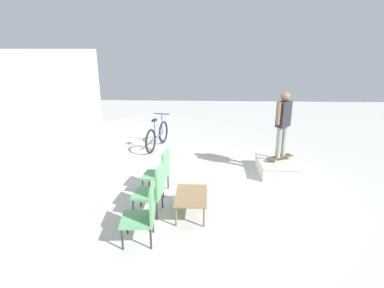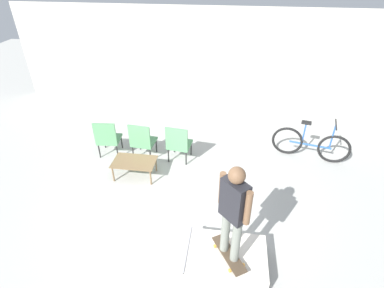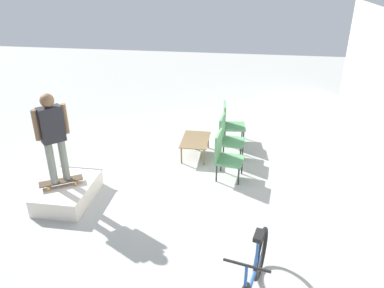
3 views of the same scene
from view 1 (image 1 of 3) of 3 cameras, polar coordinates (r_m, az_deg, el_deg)
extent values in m
plane|color=#A8A8A3|center=(6.80, 6.09, -8.63)|extent=(24.00, 24.00, 0.00)
cube|color=beige|center=(7.64, -32.32, 3.59)|extent=(12.00, 0.06, 3.00)
cube|color=silver|center=(7.88, 15.71, -4.14)|extent=(1.24, 0.86, 0.32)
cylinder|color=#B7B7BC|center=(7.26, 16.86, -4.77)|extent=(0.05, 0.86, 0.05)
cube|color=#473828|center=(7.84, 16.37, -2.37)|extent=(0.56, 0.74, 0.02)
cylinder|color=gold|center=(8.09, 16.95, -2.08)|extent=(0.05, 0.06, 0.05)
cylinder|color=gold|center=(7.94, 18.13, -2.56)|extent=(0.05, 0.06, 0.05)
cylinder|color=gold|center=(7.77, 14.54, -2.67)|extent=(0.05, 0.06, 0.05)
cylinder|color=gold|center=(7.62, 15.71, -3.18)|extent=(0.05, 0.06, 0.05)
cylinder|color=gray|center=(7.63, 16.20, 0.25)|extent=(0.13, 0.13, 0.78)
cylinder|color=gray|center=(7.81, 17.04, 0.57)|extent=(0.13, 0.13, 0.78)
cube|color=#232328|center=(7.55, 17.09, 5.46)|extent=(0.41, 0.41, 0.62)
cylinder|color=brown|center=(7.34, 16.15, 5.58)|extent=(0.09, 0.09, 0.52)
cylinder|color=brown|center=(7.75, 18.03, 6.02)|extent=(0.09, 0.09, 0.52)
sphere|color=brown|center=(7.48, 17.38, 8.61)|extent=(0.23, 0.23, 0.23)
cube|color=brown|center=(5.67, -0.16, -9.77)|extent=(0.94, 0.59, 0.02)
cylinder|color=brown|center=(5.39, 2.30, -13.74)|extent=(0.04, 0.04, 0.38)
cylinder|color=brown|center=(6.12, 2.37, -9.66)|extent=(0.04, 0.04, 0.38)
cylinder|color=brown|center=(5.42, -3.05, -13.60)|extent=(0.04, 0.04, 0.38)
cylinder|color=brown|center=(6.15, -2.27, -9.56)|extent=(0.04, 0.04, 0.38)
cylinder|color=black|center=(5.34, -12.31, -14.58)|extent=(0.03, 0.03, 0.37)
cylinder|color=black|center=(4.98, -13.14, -17.26)|extent=(0.03, 0.03, 0.37)
cylinder|color=black|center=(5.29, -7.44, -14.67)|extent=(0.03, 0.03, 0.37)
cylinder|color=black|center=(4.92, -7.86, -17.40)|extent=(0.03, 0.03, 0.37)
cube|color=#569360|center=(5.01, -10.32, -13.94)|extent=(0.57, 0.57, 0.05)
cube|color=#569360|center=(4.84, -7.65, -10.98)|extent=(0.52, 0.09, 0.54)
cylinder|color=black|center=(6.10, -9.75, -10.08)|extent=(0.03, 0.03, 0.37)
cylinder|color=black|center=(5.74, -11.09, -12.08)|extent=(0.03, 0.03, 0.37)
cylinder|color=black|center=(5.99, -5.67, -10.46)|extent=(0.03, 0.03, 0.37)
cylinder|color=black|center=(5.62, -6.74, -12.53)|extent=(0.03, 0.03, 0.37)
cube|color=#569360|center=(5.76, -8.41, -9.43)|extent=(0.57, 0.57, 0.05)
cube|color=#569360|center=(5.57, -6.15, -6.91)|extent=(0.52, 0.09, 0.54)
cylinder|color=black|center=(6.87, -8.16, -6.70)|extent=(0.03, 0.03, 0.37)
cylinder|color=black|center=(6.50, -9.33, -8.26)|extent=(0.03, 0.03, 0.37)
cylinder|color=black|center=(6.76, -4.58, -7.00)|extent=(0.03, 0.03, 0.37)
cylinder|color=black|center=(6.38, -5.54, -8.62)|extent=(0.03, 0.03, 0.37)
cube|color=#569360|center=(6.54, -6.97, -5.96)|extent=(0.58, 0.58, 0.05)
cube|color=#569360|center=(6.36, -4.99, -3.67)|extent=(0.52, 0.10, 0.54)
torus|color=black|center=(9.97, -5.48, 2.26)|extent=(0.73, 0.22, 0.73)
torus|color=black|center=(9.02, -7.87, 0.52)|extent=(0.73, 0.22, 0.73)
cylinder|color=#2856A3|center=(9.49, -6.62, 1.43)|extent=(0.95, 0.25, 0.04)
cylinder|color=#2856A3|center=(9.25, -7.12, 2.72)|extent=(0.04, 0.04, 0.54)
cube|color=black|center=(9.18, -7.19, 4.53)|extent=(0.24, 0.15, 0.06)
cylinder|color=#2856A3|center=(9.79, -5.76, 3.91)|extent=(0.04, 0.04, 0.64)
cylinder|color=black|center=(9.72, -5.82, 5.74)|extent=(0.15, 0.51, 0.03)
camera|label=2|loc=(8.60, 40.37, 22.22)|focal=28.00mm
camera|label=3|loc=(12.59, -3.46, 21.73)|focal=35.00mm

